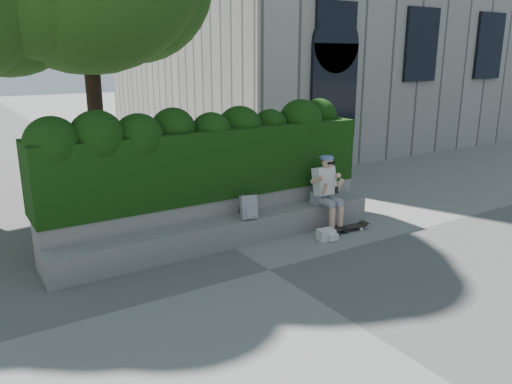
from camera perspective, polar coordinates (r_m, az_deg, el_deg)
ground at (r=7.72m, az=1.51°, el=-8.90°), size 80.00×80.00×0.00m
bench_ledge at (r=8.62m, az=-3.15°, el=-4.66°), size 6.00×0.45×0.45m
planter_wall at (r=8.97m, az=-4.66°, el=-2.88°), size 6.00×0.50×0.75m
hedge at (r=8.91m, az=-5.47°, el=3.47°), size 6.00×1.00×1.20m
person at (r=9.43m, az=8.04°, el=0.32°), size 0.40×0.76×1.38m
skateboard at (r=9.47m, az=10.25°, el=-4.03°), size 0.84×0.29×0.09m
backpack_plaid at (r=8.57m, az=-0.84°, el=-1.74°), size 0.30×0.21×0.41m
backpack_ground at (r=8.98m, az=8.00°, el=-4.84°), size 0.33×0.25×0.19m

